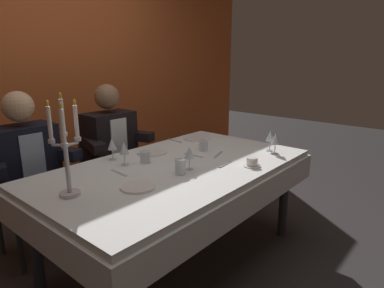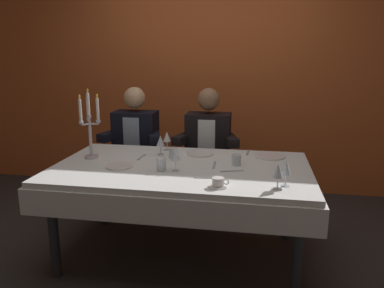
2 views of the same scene
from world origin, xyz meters
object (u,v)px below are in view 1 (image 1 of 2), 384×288
wine_glass_0 (189,153)px  coffee_cup_0 (252,162)px  wine_glass_1 (270,137)px  wine_glass_4 (276,139)px  water_tumbler_2 (180,167)px  water_tumbler_0 (145,157)px  water_tumbler_1 (203,145)px  candelabra (66,152)px  wine_glass_2 (112,144)px  dinner_plate_0 (138,187)px  dinner_plate_2 (197,138)px  seated_diner_0 (25,162)px  dining_table (177,181)px  seated_diner_1 (110,142)px  dinner_plate_1 (152,152)px  wine_glass_3 (124,149)px

wine_glass_0 → coffee_cup_0: wine_glass_0 is taller
wine_glass_1 → wine_glass_4: same height
water_tumbler_2 → water_tumbler_0: bearing=88.2°
water_tumbler_1 → candelabra: bearing=-180.0°
wine_glass_2 → water_tumbler_0: (0.11, -0.23, -0.08)m
wine_glass_1 → dinner_plate_0: bearing=170.0°
dinner_plate_2 → seated_diner_0: seated_diner_0 is taller
candelabra → dining_table: bearing=-6.5°
water_tumbler_0 → seated_diner_1: (0.19, 0.68, -0.05)m
water_tumbler_2 → seated_diner_1: seated_diner_1 is taller
dinner_plate_2 → seated_diner_0: 1.40m
dinner_plate_0 → dinner_plate_1: (0.53, 0.45, 0.00)m
wine_glass_2 → wine_glass_3: (-0.02, -0.16, -0.00)m
dining_table → coffee_cup_0: 0.54m
wine_glass_2 → seated_diner_0: 0.64m
water_tumbler_1 → wine_glass_2: bearing=150.8°
dining_table → coffee_cup_0: (0.32, -0.41, 0.15)m
wine_glass_0 → dinner_plate_0: bearing=177.4°
water_tumbler_0 → water_tumbler_2: (-0.01, -0.34, 0.01)m
dinner_plate_1 → water_tumbler_1: water_tumbler_1 is taller
water_tumbler_0 → wine_glass_1: bearing=-31.6°
water_tumbler_0 → wine_glass_0: bearing=-74.7°
dinner_plate_2 → seated_diner_0: bearing=158.1°
coffee_cup_0 → seated_diner_1: (-0.23, 1.29, -0.03)m
water_tumbler_1 → wine_glass_3: bearing=163.5°
dinner_plate_0 → water_tumbler_0: 0.46m
water_tumbler_1 → water_tumbler_0: bearing=167.2°
dinner_plate_0 → wine_glass_1: (1.18, -0.21, 0.11)m
candelabra → wine_glass_2: bearing=32.7°
dinner_plate_0 → water_tumbler_1: water_tumbler_1 is taller
seated_diner_0 → wine_glass_0: bearing=-58.4°
water_tumbler_0 → wine_glass_3: bearing=149.6°
dinner_plate_2 → seated_diner_1: size_ratio=0.19×
dinner_plate_2 → coffee_cup_0: coffee_cup_0 is taller
coffee_cup_0 → seated_diner_1: 1.32m
dinner_plate_1 → water_tumbler_2: size_ratio=2.30×
dining_table → dinner_plate_1: size_ratio=8.50×
dinner_plate_1 → dinner_plate_2: size_ratio=0.94×
dinner_plate_1 → water_tumbler_1: 0.41m
dinner_plate_0 → dinner_plate_2: bearing=23.3°
wine_glass_0 → wine_glass_3: bearing=117.9°
water_tumbler_1 → seated_diner_1: bearing=111.6°
dinner_plate_0 → wine_glass_4: bearing=-13.9°
wine_glass_2 → dinner_plate_0: bearing=-113.1°
water_tumbler_0 → dining_table: bearing=-62.3°
wine_glass_0 → wine_glass_2: bearing=109.4°
dinner_plate_2 → coffee_cup_0: 0.84m
wine_glass_0 → water_tumbler_1: size_ratio=2.01×
water_tumbler_0 → wine_glass_2: bearing=114.9°
dining_table → water_tumbler_2: bearing=-129.4°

